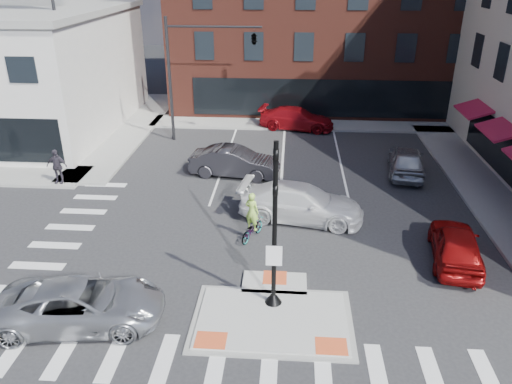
# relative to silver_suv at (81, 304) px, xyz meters

# --- Properties ---
(ground) EXTENTS (120.00, 120.00, 0.00)m
(ground) POSITION_rel_silver_suv_xyz_m (6.32, 1.00, -0.76)
(ground) COLOR #28282B
(ground) RESTS_ON ground
(refuge_island) EXTENTS (5.40, 4.65, 0.13)m
(refuge_island) POSITION_rel_silver_suv_xyz_m (6.32, 0.74, -0.71)
(refuge_island) COLOR gray
(refuge_island) RESTS_ON ground
(sidewalk_nw) EXTENTS (23.50, 20.50, 0.15)m
(sidewalk_nw) POSITION_rel_silver_suv_xyz_m (-10.44, 16.29, -0.69)
(sidewalk_nw) COLOR gray
(sidewalk_nw) RESTS_ON ground
(sidewalk_e) EXTENTS (3.00, 24.00, 0.15)m
(sidewalk_e) POSITION_rel_silver_suv_xyz_m (17.12, 11.00, -0.69)
(sidewalk_e) COLOR gray
(sidewalk_e) RESTS_ON ground
(sidewalk_n) EXTENTS (26.00, 3.00, 0.15)m
(sidewalk_n) POSITION_rel_silver_suv_xyz_m (9.32, 23.00, -0.69)
(sidewalk_n) COLOR gray
(sidewalk_n) RESTS_ON ground
(building_n) EXTENTS (24.40, 18.40, 15.50)m
(building_n) POSITION_rel_silver_suv_xyz_m (9.32, 32.99, 7.04)
(building_n) COLOR #55231A
(building_n) RESTS_ON ground
(building_far_left) EXTENTS (10.00, 12.00, 10.00)m
(building_far_left) POSITION_rel_silver_suv_xyz_m (2.32, 53.00, 4.24)
(building_far_left) COLOR slate
(building_far_left) RESTS_ON ground
(building_far_right) EXTENTS (12.00, 12.00, 12.00)m
(building_far_right) POSITION_rel_silver_suv_xyz_m (15.32, 55.00, 5.24)
(building_far_right) COLOR brown
(building_far_right) RESTS_ON ground
(signal_pole) EXTENTS (0.60, 0.60, 5.98)m
(signal_pole) POSITION_rel_silver_suv_xyz_m (6.32, 1.40, 1.59)
(signal_pole) COLOR black
(signal_pole) RESTS_ON refuge_island
(mast_arm_signal) EXTENTS (6.10, 2.24, 8.00)m
(mast_arm_signal) POSITION_rel_silver_suv_xyz_m (2.84, 19.00, 5.45)
(mast_arm_signal) COLOR black
(mast_arm_signal) RESTS_ON ground
(silver_suv) EXTENTS (5.76, 3.19, 1.52)m
(silver_suv) POSITION_rel_silver_suv_xyz_m (0.00, 0.00, 0.00)
(silver_suv) COLOR #ADB0B5
(silver_suv) RESTS_ON ground
(red_sedan) EXTENTS (2.50, 4.72, 1.53)m
(red_sedan) POSITION_rel_silver_suv_xyz_m (13.48, 4.76, 0.00)
(red_sedan) COLOR maroon
(red_sedan) RESTS_ON ground
(white_pickup) EXTENTS (6.09, 3.27, 1.68)m
(white_pickup) POSITION_rel_silver_suv_xyz_m (7.34, 8.00, 0.08)
(white_pickup) COLOR white
(white_pickup) RESTS_ON ground
(bg_car_dark) EXTENTS (5.15, 2.34, 1.64)m
(bg_car_dark) POSITION_rel_silver_suv_xyz_m (3.65, 13.03, 0.06)
(bg_car_dark) COLOR #2A292F
(bg_car_dark) RESTS_ON ground
(bg_car_silver) EXTENTS (2.57, 4.98, 1.62)m
(bg_car_silver) POSITION_rel_silver_suv_xyz_m (13.36, 14.00, 0.05)
(bg_car_silver) COLOR #B9BDC1
(bg_car_silver) RESTS_ON ground
(bg_car_red) EXTENTS (5.65, 3.14, 1.55)m
(bg_car_red) POSITION_rel_silver_suv_xyz_m (7.15, 22.03, 0.01)
(bg_car_red) COLOR maroon
(bg_car_red) RESTS_ON ground
(cyclist) EXTENTS (1.28, 1.83, 2.19)m
(cyclist) POSITION_rel_silver_suv_xyz_m (5.20, 6.00, -0.02)
(cyclist) COLOR #3F3F44
(cyclist) RESTS_ON ground
(pedestrian_b) EXTENTS (1.11, 0.47, 1.89)m
(pedestrian_b) POSITION_rel_silver_suv_xyz_m (-5.68, 11.00, 0.33)
(pedestrian_b) COLOR #312D37
(pedestrian_b) RESTS_ON sidewalk_nw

